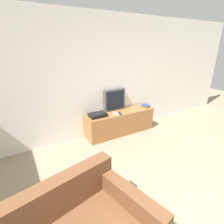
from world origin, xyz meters
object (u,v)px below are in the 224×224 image
object	(u,v)px
television	(114,100)
remote_on_stand	(116,114)
book_stack	(146,106)
tv_stand	(120,122)
remote_secondary	(120,113)
set_top_box	(98,115)

from	to	relation	value
television	remote_on_stand	bearing A→B (deg)	-115.25
remote_on_stand	book_stack	bearing A→B (deg)	2.39
tv_stand	television	world-z (taller)	television
tv_stand	television	bearing A→B (deg)	108.99
tv_stand	remote_secondary	xyz separation A→B (m)	(-0.08, -0.11, 0.28)
television	book_stack	bearing A→B (deg)	-15.02
book_stack	remote_secondary	bearing A→B (deg)	-174.67
tv_stand	book_stack	size ratio (longest dim) A/B	8.21
television	remote_secondary	bearing A→B (deg)	-94.23
remote_on_stand	set_top_box	bearing A→B (deg)	169.11
remote_on_stand	remote_secondary	bearing A→B (deg)	-21.44
remote_on_stand	remote_secondary	size ratio (longest dim) A/B	1.17
remote_secondary	book_stack	bearing A→B (deg)	5.33
television	remote_on_stand	distance (m)	0.36
television	remote_on_stand	xyz separation A→B (m)	(-0.12, -0.25, -0.24)
set_top_box	remote_secondary	bearing A→B (deg)	-12.98
book_stack	remote_secondary	world-z (taller)	book_stack
book_stack	remote_on_stand	world-z (taller)	book_stack
tv_stand	book_stack	world-z (taller)	book_stack
book_stack	set_top_box	distance (m)	1.30
television	remote_secondary	size ratio (longest dim) A/B	3.22
tv_stand	remote_secondary	world-z (taller)	remote_secondary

